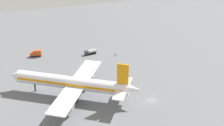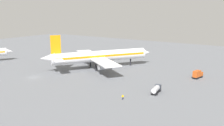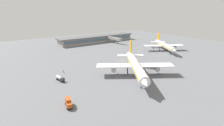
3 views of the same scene
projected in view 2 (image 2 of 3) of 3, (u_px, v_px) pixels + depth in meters
The scene contains 5 objects.
ground at pixel (33, 77), 103.60m from camera, with size 288.00×288.00×0.00m, color slate.
airplane_at_gate at pixel (99, 56), 118.19m from camera, with size 41.53×49.34×17.05m.
catering_truck at pixel (198, 74), 102.23m from camera, with size 3.15×5.88×3.30m.
fuel_truck at pixel (156, 89), 83.88m from camera, with size 2.95×6.51×2.50m.
ground_crew_worker at pixel (123, 97), 77.74m from camera, with size 0.52×0.51×1.67m.
Camera 2 is at (84.28, -63.38, 27.86)m, focal length 39.22 mm.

